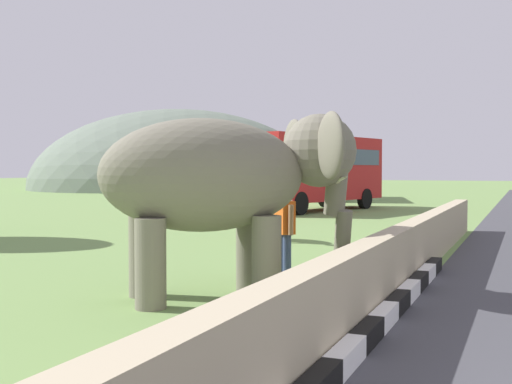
# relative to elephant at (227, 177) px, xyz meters

# --- Properties ---
(barrier_parapet) EXTENTS (28.00, 0.36, 1.00)m
(barrier_parapet) POSITION_rel_elephant_xyz_m (-1.70, -2.28, -1.33)
(barrier_parapet) COLOR tan
(barrier_parapet) RESTS_ON ground_plane
(elephant) EXTENTS (3.73, 3.91, 2.83)m
(elephant) POSITION_rel_elephant_xyz_m (0.00, 0.00, 0.00)
(elephant) COLOR #6D6858
(elephant) RESTS_ON ground_plane
(person_handler) EXTENTS (0.52, 0.52, 1.66)m
(person_handler) POSITION_rel_elephant_xyz_m (1.76, -0.27, -0.90)
(person_handler) COLOR navy
(person_handler) RESTS_ON ground_plane
(bus_red) EXTENTS (9.20, 4.78, 3.50)m
(bus_red) POSITION_rel_elephant_xyz_m (19.92, 5.09, 0.25)
(bus_red) COLOR #B21E1E
(bus_red) RESTS_ON ground_plane
(bus_white) EXTENTS (9.26, 4.64, 3.50)m
(bus_white) POSITION_rel_elephant_xyz_m (31.33, 7.98, 0.25)
(bus_white) COLOR silver
(bus_white) RESTS_ON ground_plane
(cow_near) EXTENTS (1.47, 1.76, 1.23)m
(cow_near) POSITION_rel_elephant_xyz_m (7.38, 2.21, -0.96)
(cow_near) COLOR tan
(cow_near) RESTS_ON ground_plane
(hill_east) EXTENTS (36.06, 28.85, 16.59)m
(hill_east) POSITION_rel_elephant_xyz_m (51.30, 29.85, -1.83)
(hill_east) COLOR slate
(hill_east) RESTS_ON ground_plane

